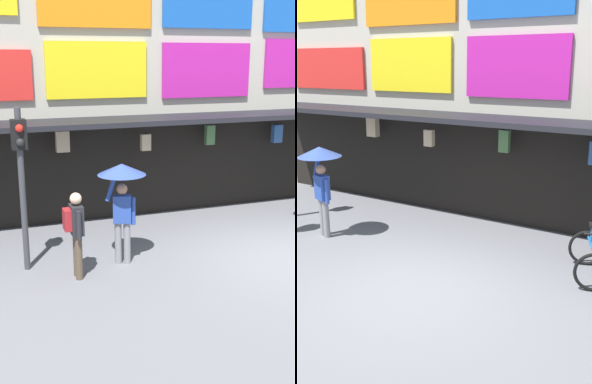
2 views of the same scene
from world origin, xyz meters
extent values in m
plane|color=slate|center=(0.00, 0.00, 0.00)|extent=(80.00, 80.00, 0.00)
cube|color=#B2AD9E|center=(0.00, 4.60, 4.00)|extent=(18.00, 1.20, 8.00)
cube|color=black|center=(0.00, 3.30, 2.60)|extent=(15.30, 1.40, 0.12)
cube|color=yellow|center=(-5.90, 3.95, 5.47)|extent=(2.30, 0.08, 0.95)
cube|color=red|center=(-5.90, 3.95, 3.68)|extent=(2.77, 0.08, 1.14)
cube|color=yellow|center=(-2.95, 3.95, 3.78)|extent=(2.51, 0.08, 1.34)
cube|color=#B71E93|center=(0.00, 3.95, 3.75)|extent=(2.50, 0.08, 1.38)
cylinder|color=black|center=(-3.95, 3.56, 2.47)|extent=(0.02, 0.02, 0.14)
cube|color=tan|center=(-3.95, 3.56, 2.15)|extent=(0.31, 0.19, 0.50)
cylinder|color=black|center=(-1.94, 3.29, 2.40)|extent=(0.02, 0.02, 0.28)
cube|color=tan|center=(-1.94, 3.29, 2.06)|extent=(0.24, 0.14, 0.40)
cylinder|color=black|center=(-0.05, 3.56, 2.45)|extent=(0.02, 0.02, 0.17)
cube|color=#477042|center=(-0.05, 3.56, 2.11)|extent=(0.24, 0.14, 0.51)
cube|color=black|center=(0.00, 3.98, 1.25)|extent=(15.30, 0.04, 2.50)
torus|color=black|center=(2.26, 2.49, 0.36)|extent=(0.69, 0.31, 0.72)
cylinder|color=#1E66A8|center=(2.45, 1.98, 0.61)|extent=(0.40, 0.94, 0.05)
cylinder|color=#1E66A8|center=(2.40, 2.13, 0.78)|extent=(0.04, 0.04, 0.35)
cube|color=black|center=(2.40, 2.13, 0.97)|extent=(0.16, 0.22, 0.06)
cylinder|color=gray|center=(-3.20, 0.92, 0.44)|extent=(0.14, 0.14, 0.88)
cylinder|color=gray|center=(-3.37, 0.98, 0.44)|extent=(0.14, 0.14, 0.88)
cube|color=#28479E|center=(-3.28, 0.95, 1.16)|extent=(0.41, 0.32, 0.56)
sphere|color=#A87A5B|center=(-3.28, 0.95, 1.57)|extent=(0.22, 0.22, 0.22)
cylinder|color=#28479E|center=(-3.08, 0.88, 1.11)|extent=(0.09, 0.09, 0.56)
cylinder|color=#28479E|center=(-3.49, 1.02, 1.56)|extent=(0.23, 0.09, 0.48)
cylinder|color=#4C3823|center=(-3.49, 1.02, 1.67)|extent=(0.02, 0.02, 0.55)
cone|color=#334C99|center=(-3.28, 0.95, 1.97)|extent=(0.96, 0.96, 0.22)
camera|label=1|loc=(-6.11, -8.27, 4.09)|focal=47.17mm
camera|label=2|loc=(4.17, -6.00, 3.84)|focal=42.57mm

